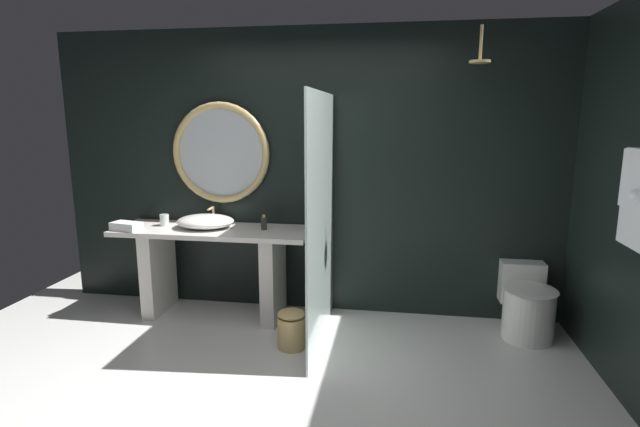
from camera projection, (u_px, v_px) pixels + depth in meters
ground_plane at (251, 423)px, 2.95m from camera, size 5.76×5.76×0.00m
back_wall_panel at (308, 173)px, 4.53m from camera, size 4.80×0.10×2.60m
vanity_counter at (214, 261)px, 4.46m from camera, size 1.78×0.58×0.82m
vessel_sink at (205, 221)px, 4.42m from camera, size 0.52×0.43×0.16m
tumbler_cup at (164, 220)px, 4.51m from camera, size 0.08×0.08×0.11m
soap_dispenser at (264, 223)px, 4.35m from camera, size 0.05×0.05×0.14m
round_wall_mirror at (221, 153)px, 4.54m from camera, size 0.94×0.06×0.94m
shower_glass_panel at (321, 221)px, 3.88m from camera, size 0.02×1.29×2.00m
rain_shower_head at (480, 58)px, 3.74m from camera, size 0.16×0.16×0.28m
toilet at (526, 305)px, 4.09m from camera, size 0.43×0.64×0.57m
waste_bin at (292, 328)px, 3.88m from camera, size 0.22×0.22×0.32m
folded_hand_towel at (126, 226)px, 4.33m from camera, size 0.28×0.19×0.07m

